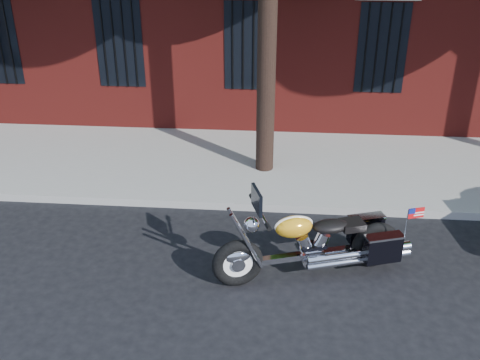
{
  "coord_description": "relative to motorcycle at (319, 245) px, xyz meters",
  "views": [
    {
      "loc": [
        0.85,
        -7.2,
        4.75
      ],
      "look_at": [
        0.17,
        0.8,
        0.87
      ],
      "focal_mm": 40.0,
      "sensor_mm": 36.0,
      "label": 1
    }
  ],
  "objects": [
    {
      "name": "curb",
      "position": [
        -1.44,
        1.91,
        -0.44
      ],
      "size": [
        40.0,
        0.16,
        0.15
      ],
      "primitive_type": "cube",
      "color": "gray",
      "rests_on": "ground"
    },
    {
      "name": "motorcycle",
      "position": [
        0.0,
        0.0,
        0.0
      ],
      "size": [
        2.99,
        1.41,
        1.52
      ],
      "rotation": [
        0.0,
        0.0,
        0.31
      ],
      "color": "black",
      "rests_on": "ground"
    },
    {
      "name": "ground",
      "position": [
        -1.44,
        0.53,
        -0.51
      ],
      "size": [
        120.0,
        120.0,
        0.0
      ],
      "primitive_type": "plane",
      "color": "black",
      "rests_on": "ground"
    },
    {
      "name": "sidewalk",
      "position": [
        -1.44,
        3.79,
        -0.44
      ],
      "size": [
        40.0,
        3.6,
        0.15
      ],
      "primitive_type": "cube",
      "color": "gray",
      "rests_on": "ground"
    }
  ]
}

